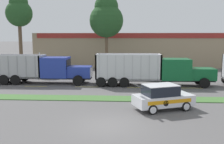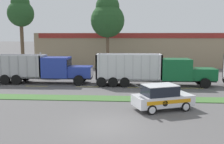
{
  "view_description": "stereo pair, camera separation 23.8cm",
  "coord_description": "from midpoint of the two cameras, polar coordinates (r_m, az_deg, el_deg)",
  "views": [
    {
      "loc": [
        0.99,
        -13.89,
        5.08
      ],
      "look_at": [
        -0.22,
        7.41,
        2.12
      ],
      "focal_mm": 40.0,
      "sensor_mm": 36.0,
      "label": 1
    },
    {
      "loc": [
        1.23,
        -13.88,
        5.08
      ],
      "look_at": [
        -0.22,
        7.41,
        2.12
      ],
      "focal_mm": 40.0,
      "sensor_mm": 36.0,
      "label": 2
    }
  ],
  "objects": [
    {
      "name": "centre_line_5",
      "position": [
        25.73,
        5.94,
        -3.53
      ],
      "size": [
        2.4,
        0.14,
        0.01
      ],
      "primitive_type": "cube",
      "color": "yellow",
      "rests_on": "ground_plane"
    },
    {
      "name": "dump_truck_mid",
      "position": [
        26.94,
        11.26,
        0.15
      ],
      "size": [
        12.49,
        2.65,
        3.35
      ],
      "color": "black",
      "rests_on": "ground_plane"
    },
    {
      "name": "centre_line_6",
      "position": [
        26.55,
        17.68,
        -3.51
      ],
      "size": [
        2.4,
        0.14,
        0.01
      ],
      "primitive_type": "cube",
      "color": "yellow",
      "rests_on": "ground_plane"
    },
    {
      "name": "dump_truck_trail",
      "position": [
        28.7,
        -14.69,
        0.51
      ],
      "size": [
        11.28,
        2.72,
        3.49
      ],
      "color": "black",
      "rests_on": "ground_plane"
    },
    {
      "name": "grass_verge",
      "position": [
        20.94,
        0.11,
        -6.07
      ],
      "size": [
        120.0,
        1.82,
        0.06
      ],
      "primitive_type": "cube",
      "color": "#477538",
      "rests_on": "ground_plane"
    },
    {
      "name": "centre_line_4",
      "position": [
        26.04,
        -6.04,
        -3.4
      ],
      "size": [
        2.4,
        0.14,
        0.01
      ],
      "primitive_type": "cube",
      "color": "yellow",
      "rests_on": "ground_plane"
    },
    {
      "name": "tree_behind_centre",
      "position": [
        37.54,
        -1.49,
        12.38
      ],
      "size": [
        4.99,
        4.99,
        11.3
      ],
      "color": "brown",
      "rests_on": "ground_plane"
    },
    {
      "name": "tree_behind_left",
      "position": [
        41.94,
        -20.64,
        12.8
      ],
      "size": [
        4.03,
        4.03,
        11.77
      ],
      "color": "brown",
      "rests_on": "ground_plane"
    },
    {
      "name": "store_building_backdrop",
      "position": [
        47.86,
        4.51,
        5.28
      ],
      "size": [
        34.19,
        12.1,
        5.83
      ],
      "color": "#9E896B",
      "rests_on": "ground_plane"
    },
    {
      "name": "rally_car",
      "position": [
        18.06,
        11.06,
        -5.61
      ],
      "size": [
        4.53,
        3.21,
        1.84
      ],
      "color": "white",
      "rests_on": "ground_plane"
    },
    {
      "name": "centre_line_3",
      "position": [
        27.43,
        -17.26,
        -3.14
      ],
      "size": [
        2.4,
        0.14,
        0.01
      ],
      "primitive_type": "cube",
      "color": "yellow",
      "rests_on": "ground_plane"
    },
    {
      "name": "ground_plane",
      "position": [
        14.83,
        -1.27,
        -12.15
      ],
      "size": [
        600.0,
        600.0,
        0.0
      ],
      "primitive_type": "plane",
      "color": "#5B5959"
    }
  ]
}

